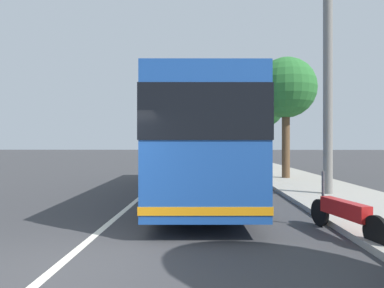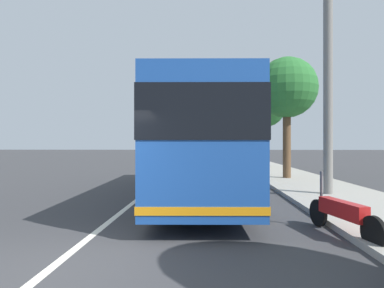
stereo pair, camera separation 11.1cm
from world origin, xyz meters
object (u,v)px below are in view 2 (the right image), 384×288
(car_side_street, at_px, (205,152))
(coach_bus, at_px, (198,141))
(roadside_tree_mid_block, at_px, (287,89))
(motorcycle_angled, at_px, (342,213))
(utility_pole, at_px, (328,80))
(car_behind_bus, at_px, (206,154))
(car_far_distant, at_px, (202,152))
(roadside_tree_far_block, at_px, (265,107))

(car_side_street, bearing_deg, coach_bus, -179.38)
(roadside_tree_mid_block, bearing_deg, coach_bus, 138.61)
(coach_bus, height_order, motorcycle_angled, coach_bus)
(coach_bus, bearing_deg, roadside_tree_mid_block, -43.57)
(motorcycle_angled, distance_m, roadside_tree_mid_block, 11.35)
(motorcycle_angled, distance_m, utility_pole, 6.31)
(car_behind_bus, height_order, utility_pole, utility_pole)
(motorcycle_angled, xyz_separation_m, roadside_tree_mid_block, (10.43, -1.41, 4.25))
(motorcycle_angled, bearing_deg, car_far_distant, -8.01)
(car_behind_bus, distance_m, roadside_tree_mid_block, 22.82)
(coach_bus, xyz_separation_m, motorcycle_angled, (-5.40, -3.02, -1.52))
(car_far_distant, height_order, car_side_street, car_far_distant)
(coach_bus, xyz_separation_m, car_behind_bus, (27.11, -0.25, -1.26))
(coach_bus, distance_m, utility_pole, 5.02)
(utility_pole, bearing_deg, car_far_distant, 8.14)
(car_far_distant, distance_m, car_side_street, 5.90)
(car_far_distant, relative_size, car_behind_bus, 1.18)
(car_far_distant, relative_size, utility_pole, 0.58)
(motorcycle_angled, distance_m, car_far_distant, 39.00)
(car_side_street, distance_m, utility_pole, 40.20)
(car_far_distant, distance_m, roadside_tree_far_block, 21.11)
(motorcycle_angled, distance_m, roadside_tree_far_block, 19.30)
(coach_bus, xyz_separation_m, roadside_tree_mid_block, (5.03, -4.43, 2.74))
(car_side_street, distance_m, roadside_tree_far_block, 26.70)
(roadside_tree_mid_block, distance_m, roadside_tree_far_block, 8.33)
(coach_bus, height_order, roadside_tree_far_block, roadside_tree_far_block)
(motorcycle_angled, relative_size, car_side_street, 0.49)
(roadside_tree_mid_block, xyz_separation_m, utility_pole, (-5.50, -0.10, -0.61))
(roadside_tree_mid_block, height_order, utility_pole, utility_pole)
(coach_bus, bearing_deg, roadside_tree_far_block, -21.97)
(car_far_distant, height_order, roadside_tree_mid_block, roadside_tree_mid_block)
(utility_pole, bearing_deg, coach_bus, 84.01)
(motorcycle_angled, distance_m, car_behind_bus, 32.63)
(motorcycle_angled, height_order, car_far_distant, car_far_distant)
(car_far_distant, height_order, utility_pole, utility_pole)
(car_far_distant, distance_m, roadside_tree_mid_block, 29.09)
(coach_bus, distance_m, roadside_tree_mid_block, 7.24)
(car_side_street, bearing_deg, car_far_distant, 176.56)
(car_side_street, xyz_separation_m, utility_pole, (-39.81, -4.42, 3.39))
(motorcycle_angled, distance_m, car_side_street, 44.83)
(motorcycle_angled, xyz_separation_m, utility_pole, (4.93, -1.51, 3.64))
(motorcycle_angled, xyz_separation_m, car_side_street, (44.74, 2.91, 0.25))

